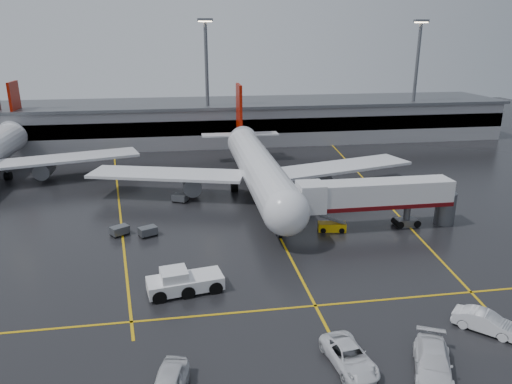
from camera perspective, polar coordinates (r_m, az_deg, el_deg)
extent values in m
plane|color=black|center=(62.01, 1.53, -2.85)|extent=(220.00, 220.00, 0.00)
cube|color=gold|center=(62.01, 1.53, -2.85)|extent=(0.25, 90.00, 0.02)
cube|color=gold|center=(42.73, 7.09, -13.31)|extent=(60.00, 0.25, 0.02)
cube|color=gold|center=(71.07, -16.07, -0.80)|extent=(9.99, 69.35, 0.02)
cube|color=gold|center=(76.12, 13.56, 0.66)|extent=(7.57, 69.64, 0.02)
cube|color=gray|center=(107.00, -3.21, 8.31)|extent=(120.00, 18.00, 8.00)
cube|color=black|center=(98.30, -2.67, 7.74)|extent=(120.00, 0.40, 3.00)
cube|color=#595B60|center=(106.35, -3.25, 10.59)|extent=(122.00, 19.00, 0.60)
cylinder|color=#595B60|center=(99.53, -5.85, 12.45)|extent=(0.70, 0.70, 25.00)
cube|color=#595B60|center=(99.10, -6.10, 19.77)|extent=(3.00, 1.20, 0.50)
cube|color=#FFE5B2|center=(99.09, -6.10, 19.60)|extent=(2.60, 0.90, 0.20)
cylinder|color=#595B60|center=(111.58, 18.46, 12.25)|extent=(0.70, 0.70, 25.00)
cube|color=#595B60|center=(111.20, 19.14, 18.75)|extent=(3.00, 1.20, 0.50)
cube|color=#FFE5B2|center=(111.19, 19.12, 18.59)|extent=(2.60, 0.90, 0.20)
cylinder|color=silver|center=(68.19, 0.33, 2.83)|extent=(5.20, 36.00, 5.20)
sphere|color=silver|center=(51.37, 3.62, -2.42)|extent=(5.20, 5.20, 5.20)
cone|color=silver|center=(88.29, -1.91, 6.76)|extent=(4.94, 8.00, 4.94)
cube|color=#8D0D00|center=(88.44, -2.03, 10.00)|extent=(0.50, 5.50, 8.50)
cube|color=silver|center=(88.25, -1.91, 6.88)|extent=(14.00, 3.00, 0.25)
cube|color=silver|center=(69.51, -10.58, 2.12)|extent=(22.80, 11.83, 0.40)
cube|color=silver|center=(73.44, 10.14, 3.01)|extent=(22.80, 11.83, 0.40)
cylinder|color=#595B60|center=(68.93, -7.62, 0.92)|extent=(2.60, 4.50, 2.60)
cylinder|color=#595B60|center=(71.84, 7.70, 1.63)|extent=(2.60, 4.50, 2.60)
cylinder|color=#595B60|center=(55.27, 2.88, -4.45)|extent=(0.56, 0.56, 2.00)
cylinder|color=#595B60|center=(71.52, -2.60, 0.87)|extent=(0.56, 0.56, 2.00)
cylinder|color=#595B60|center=(72.48, 2.44, 1.11)|extent=(0.56, 0.56, 2.00)
cylinder|color=black|center=(55.48, 2.87, -4.97)|extent=(0.40, 1.10, 1.10)
cylinder|color=black|center=(71.66, -2.59, 0.53)|extent=(1.00, 1.40, 1.40)
cylinder|color=black|center=(72.61, 2.43, 0.77)|extent=(1.00, 1.40, 1.40)
cone|color=silver|center=(104.21, -26.56, 6.62)|extent=(4.94, 8.00, 4.94)
cube|color=#8D0D00|center=(104.45, -26.79, 9.35)|extent=(0.50, 5.50, 8.50)
cube|color=silver|center=(104.17, -26.58, 6.73)|extent=(14.00, 3.00, 0.25)
cube|color=silver|center=(83.12, -21.54, 3.78)|extent=(22.80, 11.83, 0.40)
cylinder|color=#595B60|center=(83.34, -23.91, 2.52)|extent=(2.60, 4.50, 2.60)
cylinder|color=#595B60|center=(87.27, -27.51, 1.99)|extent=(0.56, 0.56, 2.00)
cylinder|color=black|center=(87.38, -27.47, 1.70)|extent=(1.00, 1.40, 1.40)
cube|color=silver|center=(58.53, 14.30, -0.16)|extent=(18.00, 3.20, 3.00)
cube|color=#50070B|center=(58.93, 14.20, -1.36)|extent=(18.00, 3.30, 0.50)
cube|color=silver|center=(55.85, 6.54, -0.58)|extent=(3.00, 3.40, 3.30)
cylinder|color=#595B60|center=(61.12, 17.55, -2.55)|extent=(0.80, 0.80, 3.00)
cube|color=#595B60|center=(61.48, 17.45, -3.47)|extent=(2.60, 1.60, 0.90)
cylinder|color=#595B60|center=(63.31, 21.65, -1.81)|extent=(2.40, 2.40, 4.00)
cylinder|color=black|center=(61.01, 16.52, -3.54)|extent=(0.90, 1.80, 0.90)
cylinder|color=black|center=(61.97, 18.37, -3.39)|extent=(0.90, 1.80, 0.90)
cube|color=white|center=(44.57, -8.44, -10.68)|extent=(7.13, 3.82, 1.16)
cube|color=white|center=(43.99, -9.76, -9.73)|extent=(2.68, 2.68, 0.97)
cube|color=black|center=(43.99, -9.76, -9.73)|extent=(2.41, 2.41, 0.87)
cylinder|color=black|center=(44.45, -11.67, -11.46)|extent=(1.73, 3.07, 1.26)
cylinder|color=black|center=(44.74, -8.42, -11.06)|extent=(1.73, 3.07, 1.26)
cylinder|color=black|center=(45.16, -5.24, -10.63)|extent=(1.73, 3.07, 1.26)
cube|color=#EAB00B|center=(57.91, 9.05, -4.11)|extent=(3.49, 1.98, 1.00)
cube|color=#595B60|center=(57.56, 9.09, -3.23)|extent=(3.27, 1.42, 1.15)
cylinder|color=black|center=(57.87, 7.96, -4.32)|extent=(0.93, 1.65, 0.64)
cylinder|color=black|center=(58.14, 10.11, -4.32)|extent=(0.93, 1.65, 0.64)
imported|color=white|center=(36.10, 11.06, -18.70)|extent=(3.22, 5.76, 1.52)
imported|color=silver|center=(36.93, 20.35, -18.46)|extent=(4.72, 6.48, 1.74)
imported|color=silver|center=(42.89, 25.73, -13.79)|extent=(4.67, 4.69, 1.62)
cube|color=#595B60|center=(57.06, -12.77, -4.53)|extent=(2.37, 2.04, 0.90)
cylinder|color=black|center=(56.55, -13.30, -5.30)|extent=(0.40, 0.20, 0.40)
cylinder|color=black|center=(57.08, -11.81, -4.97)|extent=(0.40, 0.20, 0.40)
cylinder|color=black|center=(57.42, -13.67, -4.97)|extent=(0.40, 0.20, 0.40)
cylinder|color=black|center=(57.94, -12.20, -4.64)|extent=(0.40, 0.20, 0.40)
cube|color=#595B60|center=(58.11, -15.96, -4.38)|extent=(2.38, 2.21, 0.90)
cylinder|color=black|center=(57.54, -16.38, -5.15)|extent=(0.40, 0.20, 0.40)
cylinder|color=black|center=(58.22, -14.99, -4.75)|extent=(0.40, 0.20, 0.40)
cylinder|color=black|center=(58.37, -16.84, -4.86)|extent=(0.40, 0.20, 0.40)
cylinder|color=black|center=(59.04, -15.48, -4.47)|extent=(0.40, 0.20, 0.40)
cube|color=#595B60|center=(67.70, -9.06, -0.66)|extent=(2.38, 2.08, 0.90)
cylinder|color=black|center=(67.80, -9.83, -1.10)|extent=(0.40, 0.20, 0.40)
cylinder|color=black|center=(67.08, -8.62, -1.25)|extent=(0.40, 0.20, 0.40)
cylinder|color=black|center=(68.63, -9.44, -0.84)|extent=(0.40, 0.20, 0.40)
cylinder|color=black|center=(67.92, -8.24, -0.98)|extent=(0.40, 0.20, 0.40)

